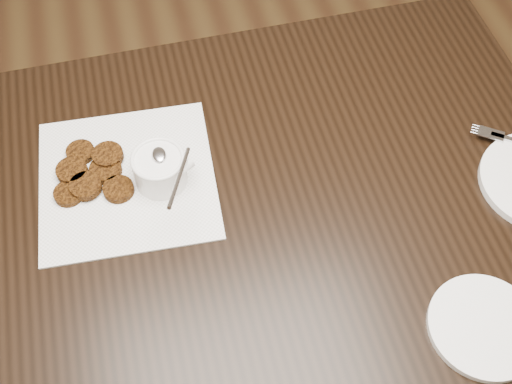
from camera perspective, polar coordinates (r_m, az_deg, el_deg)
table at (r=1.45m, az=-3.01°, el=-9.64°), size 1.34×0.86×0.75m
napkin at (r=1.17m, az=-11.42°, el=1.16°), size 0.33×0.33×0.00m
sauce_ramekin at (r=1.11m, az=-8.80°, el=3.04°), size 0.13×0.13×0.13m
patty_cluster at (r=1.18m, az=-14.66°, el=1.65°), size 0.21×0.21×0.02m
plate_empty at (r=1.07m, az=19.69°, el=-11.24°), size 0.23×0.23×0.01m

